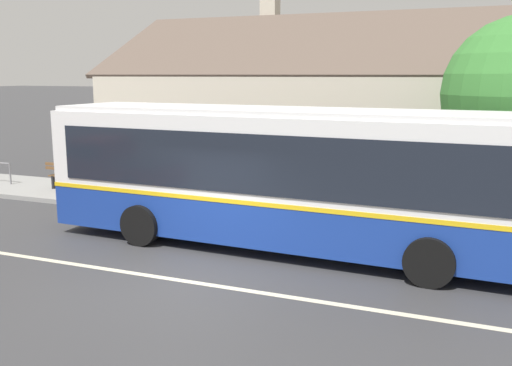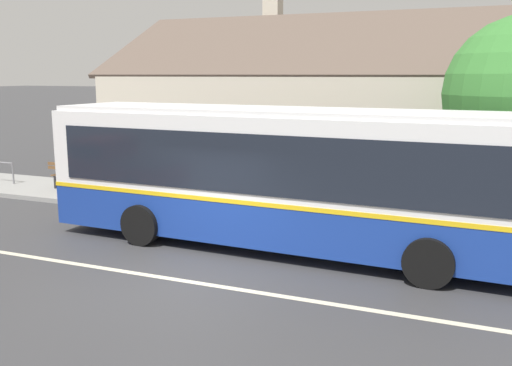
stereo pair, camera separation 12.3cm
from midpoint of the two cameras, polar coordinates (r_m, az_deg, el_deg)
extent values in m
plane|color=#38383A|center=(11.72, -7.81, -9.65)|extent=(300.00, 300.00, 0.00)
cube|color=gray|center=(16.92, 2.34, -2.86)|extent=(60.00, 3.00, 0.15)
cube|color=beige|center=(11.71, -7.81, -9.63)|extent=(60.00, 0.16, 0.01)
cube|color=beige|center=(23.36, 13.84, 5.41)|extent=(21.22, 10.38, 3.99)
cube|color=brown|center=(20.74, 13.16, 13.68)|extent=(21.82, 5.26, 2.58)
cube|color=brown|center=(25.87, 15.05, 12.98)|extent=(21.82, 5.26, 2.58)
cube|color=beige|center=(25.92, 1.27, 17.15)|extent=(0.70, 0.70, 1.20)
cube|color=black|center=(20.90, -9.07, 5.53)|extent=(1.10, 0.06, 1.30)
cube|color=black|center=(18.22, 11.44, 4.68)|extent=(1.10, 0.06, 1.30)
cube|color=#4C3323|center=(18.06, 21.26, 0.44)|extent=(1.00, 0.06, 2.10)
cube|color=navy|center=(13.56, 2.32, -3.30)|extent=(11.59, 2.89, 0.99)
cube|color=gold|center=(13.44, 2.33, -1.05)|extent=(11.62, 2.91, 0.10)
cube|color=white|center=(13.28, 2.36, 3.00)|extent=(11.59, 2.89, 1.81)
cube|color=white|center=(13.18, 2.40, 7.17)|extent=(11.36, 2.76, 0.12)
cube|color=black|center=(14.46, 4.22, 3.22)|extent=(10.59, 0.39, 1.31)
cube|color=black|center=(12.14, 0.15, 1.79)|extent=(10.59, 0.39, 1.31)
cube|color=#B21919|center=(15.25, -0.94, -1.70)|extent=(3.22, 0.14, 0.69)
cube|color=black|center=(13.73, 22.10, -0.58)|extent=(0.90, 0.06, 2.55)
cylinder|color=black|center=(14.00, 18.02, -4.53)|extent=(1.01, 0.31, 1.00)
cylinder|color=black|center=(11.61, 16.64, -7.59)|extent=(1.01, 0.31, 1.00)
cylinder|color=black|center=(16.08, -6.55, -2.09)|extent=(1.01, 0.31, 1.00)
cylinder|color=black|center=(14.06, -11.75, -4.15)|extent=(1.01, 0.31, 1.00)
cube|color=brown|center=(20.78, -17.71, 0.68)|extent=(1.86, 0.10, 0.04)
cube|color=brown|center=(20.67, -17.97, 0.61)|extent=(1.86, 0.10, 0.04)
cube|color=brown|center=(20.56, -18.22, 0.55)|extent=(1.86, 0.10, 0.04)
cube|color=brown|center=(20.42, -18.50, 1.32)|extent=(1.86, 0.04, 0.10)
cube|color=brown|center=(20.40, -18.52, 1.70)|extent=(1.86, 0.04, 0.10)
cube|color=black|center=(20.24, -16.31, -0.15)|extent=(0.08, 0.43, 0.45)
cube|color=black|center=(21.19, -19.47, 0.14)|extent=(0.08, 0.43, 0.45)
sphere|color=#387A33|center=(16.73, 22.66, 6.18)|extent=(2.83, 2.83, 2.83)
cylinder|color=slate|center=(22.48, -23.51, 0.83)|extent=(0.06, 0.06, 0.75)
camera|label=1|loc=(0.06, -90.27, -0.05)|focal=40.00mm
camera|label=2|loc=(0.06, 89.73, 0.05)|focal=40.00mm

